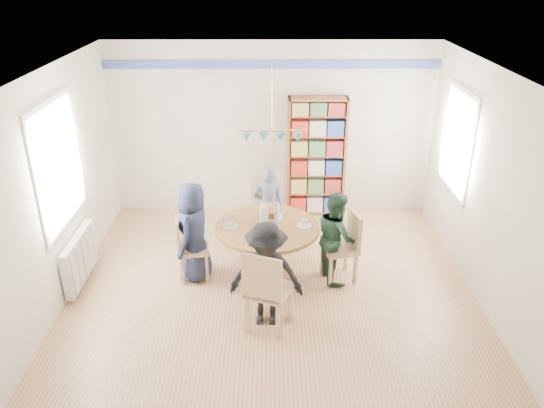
{
  "coord_description": "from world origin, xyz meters",
  "views": [
    {
      "loc": [
        -0.02,
        -5.46,
        3.78
      ],
      "look_at": [
        0.0,
        0.4,
        1.05
      ],
      "focal_mm": 35.0,
      "sensor_mm": 36.0,
      "label": 1
    }
  ],
  "objects_px": {
    "person_far": "(268,207)",
    "person_near": "(266,275)",
    "chair_near": "(266,288)",
    "person_left": "(194,232)",
    "radiator": "(80,258)",
    "person_right": "(336,237)",
    "chair_far": "(266,207)",
    "bookshelf": "(316,158)",
    "dining_table": "(267,240)",
    "chair_left": "(187,245)",
    "chair_right": "(345,243)"
  },
  "relations": [
    {
      "from": "chair_far",
      "to": "chair_near",
      "type": "bearing_deg",
      "value": -89.68
    },
    {
      "from": "person_far",
      "to": "chair_left",
      "type": "bearing_deg",
      "value": 34.82
    },
    {
      "from": "dining_table",
      "to": "person_left",
      "type": "bearing_deg",
      "value": 177.5
    },
    {
      "from": "radiator",
      "to": "chair_far",
      "type": "xyz_separation_m",
      "value": [
        2.34,
        1.08,
        0.2
      ]
    },
    {
      "from": "person_left",
      "to": "person_near",
      "type": "relative_size",
      "value": 1.04
    },
    {
      "from": "chair_right",
      "to": "person_left",
      "type": "height_order",
      "value": "person_left"
    },
    {
      "from": "person_left",
      "to": "person_right",
      "type": "bearing_deg",
      "value": 103.79
    },
    {
      "from": "chair_far",
      "to": "radiator",
      "type": "bearing_deg",
      "value": -155.21
    },
    {
      "from": "dining_table",
      "to": "chair_far",
      "type": "bearing_deg",
      "value": 91.39
    },
    {
      "from": "dining_table",
      "to": "chair_right",
      "type": "bearing_deg",
      "value": -0.01
    },
    {
      "from": "chair_near",
      "to": "person_far",
      "type": "xyz_separation_m",
      "value": [
        0.02,
        1.93,
        0.06
      ]
    },
    {
      "from": "chair_far",
      "to": "person_right",
      "type": "distance_m",
      "value": 1.32
    },
    {
      "from": "chair_far",
      "to": "person_far",
      "type": "bearing_deg",
      "value": -75.94
    },
    {
      "from": "person_near",
      "to": "person_far",
      "type": "bearing_deg",
      "value": 92.59
    },
    {
      "from": "chair_left",
      "to": "person_near",
      "type": "height_order",
      "value": "person_near"
    },
    {
      "from": "dining_table",
      "to": "chair_right",
      "type": "height_order",
      "value": "chair_right"
    },
    {
      "from": "radiator",
      "to": "person_right",
      "type": "height_order",
      "value": "person_right"
    },
    {
      "from": "person_far",
      "to": "bookshelf",
      "type": "distance_m",
      "value": 1.36
    },
    {
      "from": "bookshelf",
      "to": "chair_near",
      "type": "bearing_deg",
      "value": -104.22
    },
    {
      "from": "person_right",
      "to": "person_near",
      "type": "relative_size",
      "value": 0.95
    },
    {
      "from": "radiator",
      "to": "bookshelf",
      "type": "bearing_deg",
      "value": 33.23
    },
    {
      "from": "chair_right",
      "to": "person_far",
      "type": "height_order",
      "value": "person_far"
    },
    {
      "from": "dining_table",
      "to": "radiator",
      "type": "bearing_deg",
      "value": -177.73
    },
    {
      "from": "chair_near",
      "to": "person_far",
      "type": "height_order",
      "value": "person_far"
    },
    {
      "from": "radiator",
      "to": "chair_left",
      "type": "bearing_deg",
      "value": 4.65
    },
    {
      "from": "chair_left",
      "to": "chair_far",
      "type": "bearing_deg",
      "value": 44.19
    },
    {
      "from": "chair_far",
      "to": "chair_left",
      "type": "bearing_deg",
      "value": -135.81
    },
    {
      "from": "chair_near",
      "to": "chair_far",
      "type": "bearing_deg",
      "value": 90.32
    },
    {
      "from": "chair_right",
      "to": "person_far",
      "type": "bearing_deg",
      "value": 138.84
    },
    {
      "from": "chair_near",
      "to": "person_left",
      "type": "relative_size",
      "value": 0.78
    },
    {
      "from": "chair_far",
      "to": "person_right",
      "type": "bearing_deg",
      "value": -47.92
    },
    {
      "from": "person_left",
      "to": "person_far",
      "type": "distance_m",
      "value": 1.24
    },
    {
      "from": "person_near",
      "to": "bookshelf",
      "type": "xyz_separation_m",
      "value": [
        0.76,
        2.87,
        0.31
      ]
    },
    {
      "from": "person_far",
      "to": "person_near",
      "type": "distance_m",
      "value": 1.78
    },
    {
      "from": "radiator",
      "to": "chair_near",
      "type": "bearing_deg",
      "value": -22.73
    },
    {
      "from": "person_left",
      "to": "person_near",
      "type": "xyz_separation_m",
      "value": [
        0.92,
        -0.96,
        -0.02
      ]
    },
    {
      "from": "person_far",
      "to": "bookshelf",
      "type": "xyz_separation_m",
      "value": [
        0.74,
        1.09,
        0.32
      ]
    },
    {
      "from": "chair_left",
      "to": "bookshelf",
      "type": "xyz_separation_m",
      "value": [
        1.78,
        1.93,
        0.46
      ]
    },
    {
      "from": "person_right",
      "to": "person_near",
      "type": "distance_m",
      "value": 1.27
    },
    {
      "from": "dining_table",
      "to": "chair_near",
      "type": "distance_m",
      "value": 1.08
    },
    {
      "from": "chair_right",
      "to": "bookshelf",
      "type": "bearing_deg",
      "value": 96.75
    },
    {
      "from": "person_far",
      "to": "chair_far",
      "type": "bearing_deg",
      "value": -80.16
    },
    {
      "from": "chair_near",
      "to": "person_far",
      "type": "bearing_deg",
      "value": 89.35
    },
    {
      "from": "radiator",
      "to": "dining_table",
      "type": "height_order",
      "value": "dining_table"
    },
    {
      "from": "chair_near",
      "to": "bookshelf",
      "type": "distance_m",
      "value": 3.14
    },
    {
      "from": "chair_left",
      "to": "person_far",
      "type": "relative_size",
      "value": 0.7
    },
    {
      "from": "person_right",
      "to": "person_near",
      "type": "xyz_separation_m",
      "value": [
        -0.87,
        -0.93,
        0.03
      ]
    },
    {
      "from": "person_near",
      "to": "bookshelf",
      "type": "distance_m",
      "value": 2.99
    },
    {
      "from": "chair_near",
      "to": "person_near",
      "type": "bearing_deg",
      "value": 89.06
    },
    {
      "from": "person_near",
      "to": "person_right",
      "type": "bearing_deg",
      "value": 50.12
    }
  ]
}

